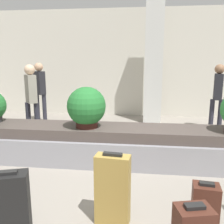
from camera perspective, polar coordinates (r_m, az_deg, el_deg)
name	(u,v)px	position (r m, az deg, el deg)	size (l,w,h in m)	color
ground_plane	(95,214)	(3.02, -3.91, -22.25)	(18.00, 18.00, 0.00)	gray
back_wall	(127,63)	(7.73, 3.51, 11.04)	(18.00, 0.06, 3.20)	beige
carousel	(112,145)	(4.25, 0.00, -7.49)	(7.88, 0.87, 0.60)	gray
pillar	(153,64)	(6.90, 9.43, 10.83)	(0.47, 0.47, 3.20)	silver
suitcase_0	(8,205)	(2.73, -22.64, -19.06)	(0.44, 0.32, 0.68)	black
suitcase_4	(205,206)	(2.88, 20.52, -19.43)	(0.28, 0.23, 0.49)	#472319
suitcase_5	(113,189)	(2.70, 0.14, -17.27)	(0.37, 0.20, 0.78)	#A3843D
potted_plant_0	(86,108)	(4.07, -5.86, 1.03)	(0.63, 0.63, 0.67)	#381914
traveler_0	(40,87)	(7.07, -16.16, 5.41)	(0.36, 0.34, 1.63)	#282833
traveler_1	(218,92)	(6.47, 23.01, 4.22)	(0.31, 0.35, 1.60)	#282833
traveler_2	(31,94)	(5.79, -17.99, 3.83)	(0.34, 0.36, 1.60)	#282833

